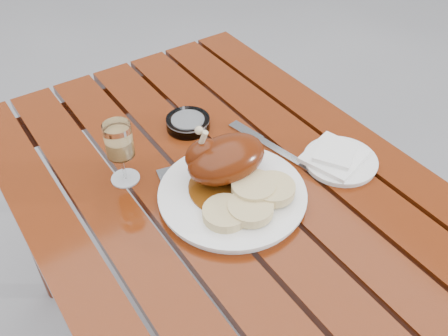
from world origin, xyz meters
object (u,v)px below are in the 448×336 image
at_px(table, 229,292).
at_px(side_plate, 340,161).
at_px(dinner_plate, 232,195).
at_px(ashtray, 188,123).
at_px(wine_glass, 121,153).

bearing_deg(table, side_plate, -15.30).
relative_size(dinner_plate, side_plate, 1.86).
height_order(dinner_plate, ashtray, ashtray).
height_order(dinner_plate, side_plate, dinner_plate).
bearing_deg(ashtray, wine_glass, -158.58).
relative_size(wine_glass, ashtray, 1.37).
relative_size(side_plate, ashtray, 1.55).
relative_size(table, ashtray, 11.32).
bearing_deg(wine_glass, table, -42.64).
xyz_separation_m(table, dinner_plate, (-0.01, -0.02, 0.38)).
height_order(dinner_plate, wine_glass, wine_glass).
relative_size(dinner_plate, wine_glass, 2.11).
bearing_deg(ashtray, side_plate, -55.11).
xyz_separation_m(wine_glass, side_plate, (0.42, -0.22, -0.07)).
relative_size(table, side_plate, 7.29).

